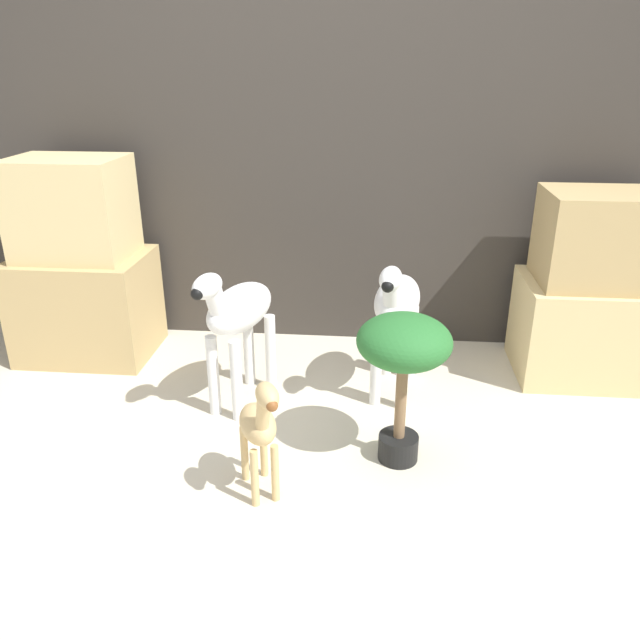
% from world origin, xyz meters
% --- Properties ---
extents(ground_plane, '(14.00, 14.00, 0.00)m').
position_xyz_m(ground_plane, '(0.00, 0.00, 0.00)').
color(ground_plane, beige).
extents(wall_back, '(6.40, 0.08, 2.20)m').
position_xyz_m(wall_back, '(0.00, 1.50, 1.10)').
color(wall_back, '#38332D').
rests_on(wall_back, ground_plane).
extents(rock_pillar_left, '(0.66, 0.49, 1.02)m').
position_xyz_m(rock_pillar_left, '(-1.26, 1.14, 0.46)').
color(rock_pillar_left, tan).
rests_on(rock_pillar_left, ground_plane).
extents(rock_pillar_right, '(0.66, 0.49, 0.90)m').
position_xyz_m(rock_pillar_right, '(1.26, 1.14, 0.42)').
color(rock_pillar_right, '#DBC184').
rests_on(rock_pillar_right, ground_plane).
extents(zebra_right, '(0.27, 0.55, 0.68)m').
position_xyz_m(zebra_right, '(0.32, 0.85, 0.43)').
color(zebra_right, white).
rests_on(zebra_right, ground_plane).
extents(zebra_left, '(0.33, 0.55, 0.68)m').
position_xyz_m(zebra_left, '(-0.36, 0.69, 0.43)').
color(zebra_left, white).
rests_on(zebra_left, ground_plane).
extents(giraffe_figurine, '(0.22, 0.33, 0.51)m').
position_xyz_m(giraffe_figurine, '(-0.15, 0.06, 0.29)').
color(giraffe_figurine, tan).
rests_on(giraffe_figurine, ground_plane).
extents(potted_palm_front, '(0.35, 0.35, 0.60)m').
position_xyz_m(potted_palm_front, '(0.34, 0.32, 0.46)').
color(potted_palm_front, black).
rests_on(potted_palm_front, ground_plane).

